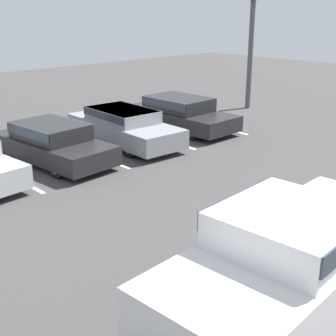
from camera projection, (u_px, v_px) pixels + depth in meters
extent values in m
cube|color=white|center=(5.00, 172.00, 13.37)|extent=(0.12, 4.48, 0.01)
cube|color=white|center=(87.00, 152.00, 15.18)|extent=(0.12, 4.48, 0.01)
cube|color=white|center=(151.00, 137.00, 16.99)|extent=(0.12, 4.48, 0.01)
cube|color=white|center=(203.00, 124.00, 18.80)|extent=(0.12, 4.48, 0.01)
cube|color=white|center=(295.00, 264.00, 7.21)|extent=(5.59, 2.35, 0.90)
cube|color=white|center=(290.00, 227.00, 6.79)|extent=(2.08, 1.97, 0.56)
cube|color=#2D3842|center=(291.00, 220.00, 6.75)|extent=(2.05, 2.02, 0.31)
cylinder|color=black|center=(297.00, 229.00, 8.97)|extent=(0.90, 0.38, 0.89)
cylinder|color=#ADADB2|center=(297.00, 229.00, 8.97)|extent=(0.51, 0.37, 0.49)
cylinder|color=black|center=(185.00, 304.00, 6.70)|extent=(0.90, 0.38, 0.89)
cylinder|color=#ADADB2|center=(185.00, 304.00, 6.70)|extent=(0.51, 0.37, 0.49)
cylinder|color=black|center=(9.00, 175.00, 12.17)|extent=(0.26, 0.69, 0.67)
cylinder|color=#ADADB2|center=(9.00, 175.00, 12.17)|extent=(0.24, 0.39, 0.37)
cube|color=#232326|center=(54.00, 148.00, 14.07)|extent=(2.07, 4.34, 0.56)
cube|color=#232326|center=(50.00, 131.00, 13.96)|extent=(1.70, 2.30, 0.47)
cube|color=#2D3842|center=(50.00, 128.00, 13.93)|extent=(1.76, 2.27, 0.28)
cylinder|color=black|center=(99.00, 155.00, 13.86)|extent=(0.27, 0.65, 0.63)
cylinder|color=#ADADB2|center=(99.00, 155.00, 13.86)|extent=(0.26, 0.37, 0.35)
cylinder|color=black|center=(57.00, 167.00, 12.82)|extent=(0.27, 0.65, 0.63)
cylinder|color=#ADADB2|center=(57.00, 167.00, 12.82)|extent=(0.26, 0.37, 0.35)
cylinder|color=black|center=(51.00, 140.00, 15.41)|extent=(0.27, 0.65, 0.63)
cylinder|color=#ADADB2|center=(51.00, 140.00, 15.41)|extent=(0.26, 0.37, 0.35)
cylinder|color=black|center=(10.00, 150.00, 14.37)|extent=(0.27, 0.65, 0.63)
cylinder|color=#ADADB2|center=(10.00, 150.00, 14.37)|extent=(0.26, 0.37, 0.35)
cube|color=gray|center=(124.00, 130.00, 15.95)|extent=(1.94, 4.73, 0.61)
cube|color=gray|center=(122.00, 115.00, 15.85)|extent=(1.63, 2.49, 0.41)
cube|color=#2D3842|center=(122.00, 112.00, 15.83)|extent=(1.70, 2.44, 0.25)
cylinder|color=black|center=(166.00, 139.00, 15.49)|extent=(0.24, 0.68, 0.67)
cylinder|color=#ADADB2|center=(166.00, 139.00, 15.49)|extent=(0.24, 0.38, 0.37)
cylinder|color=black|center=(130.00, 147.00, 14.58)|extent=(0.24, 0.68, 0.67)
cylinder|color=#ADADB2|center=(130.00, 147.00, 14.58)|extent=(0.24, 0.38, 0.37)
cylinder|color=black|center=(120.00, 124.00, 17.43)|extent=(0.24, 0.68, 0.67)
cylinder|color=#ADADB2|center=(120.00, 124.00, 17.43)|extent=(0.24, 0.38, 0.37)
cylinder|color=black|center=(85.00, 130.00, 16.52)|extent=(0.24, 0.68, 0.67)
cylinder|color=#ADADB2|center=(85.00, 130.00, 16.52)|extent=(0.24, 0.38, 0.37)
cube|color=#232326|center=(180.00, 118.00, 17.87)|extent=(1.93, 4.59, 0.56)
cube|color=#232326|center=(179.00, 104.00, 17.76)|extent=(1.67, 2.40, 0.50)
cube|color=#2D3842|center=(179.00, 101.00, 17.72)|extent=(1.74, 2.35, 0.30)
cylinder|color=black|center=(220.00, 123.00, 17.55)|extent=(0.22, 0.67, 0.67)
cylinder|color=#ADADB2|center=(220.00, 123.00, 17.55)|extent=(0.22, 0.37, 0.37)
cylinder|color=black|center=(191.00, 131.00, 16.49)|extent=(0.22, 0.67, 0.67)
cylinder|color=#ADADB2|center=(191.00, 131.00, 16.49)|extent=(0.22, 0.37, 0.37)
cylinder|color=black|center=(171.00, 112.00, 19.33)|extent=(0.22, 0.67, 0.67)
cylinder|color=#ADADB2|center=(171.00, 112.00, 19.33)|extent=(0.22, 0.37, 0.37)
cylinder|color=black|center=(142.00, 119.00, 18.27)|extent=(0.22, 0.67, 0.67)
cylinder|color=#ADADB2|center=(142.00, 119.00, 18.27)|extent=(0.22, 0.37, 0.37)
cylinder|color=#515156|center=(250.00, 56.00, 21.05)|extent=(0.23, 0.23, 4.75)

